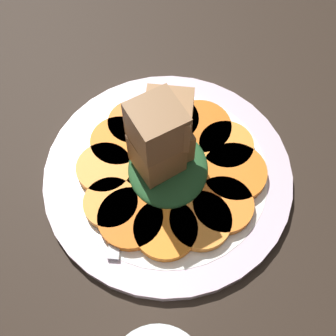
# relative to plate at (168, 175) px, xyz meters

# --- Properties ---
(table_slab) EXTENTS (1.20, 1.20, 0.02)m
(table_slab) POSITION_rel_plate_xyz_m (0.00, 0.00, -0.02)
(table_slab) COLOR black
(table_slab) RESTS_ON ground
(plate) EXTENTS (0.26, 0.26, 0.01)m
(plate) POSITION_rel_plate_xyz_m (0.00, 0.00, 0.00)
(plate) COLOR silver
(plate) RESTS_ON table_slab
(carrot_slice_0) EXTENTS (0.05, 0.05, 0.01)m
(carrot_slice_0) POSITION_rel_plate_xyz_m (0.04, -0.06, 0.01)
(carrot_slice_0) COLOR orange
(carrot_slice_0) RESTS_ON plate
(carrot_slice_1) EXTENTS (0.06, 0.06, 0.01)m
(carrot_slice_1) POSITION_rel_plate_xyz_m (0.05, -0.03, 0.01)
(carrot_slice_1) COLOR orange
(carrot_slice_1) RESTS_ON plate
(carrot_slice_2) EXTENTS (0.06, 0.06, 0.01)m
(carrot_slice_2) POSITION_rel_plate_xyz_m (0.06, -0.00, 0.01)
(carrot_slice_2) COLOR orange
(carrot_slice_2) RESTS_ON plate
(carrot_slice_3) EXTENTS (0.06, 0.06, 0.01)m
(carrot_slice_3) POSITION_rel_plate_xyz_m (0.05, 0.03, 0.01)
(carrot_slice_3) COLOR orange
(carrot_slice_3) RESTS_ON plate
(carrot_slice_4) EXTENTS (0.06, 0.06, 0.01)m
(carrot_slice_4) POSITION_rel_plate_xyz_m (0.04, 0.06, 0.01)
(carrot_slice_4) COLOR orange
(carrot_slice_4) RESTS_ON plate
(carrot_slice_5) EXTENTS (0.07, 0.07, 0.01)m
(carrot_slice_5) POSITION_rel_plate_xyz_m (0.00, 0.07, 0.01)
(carrot_slice_5) COLOR orange
(carrot_slice_5) RESTS_ON plate
(carrot_slice_6) EXTENTS (0.06, 0.06, 0.01)m
(carrot_slice_6) POSITION_rel_plate_xyz_m (-0.03, 0.06, 0.01)
(carrot_slice_6) COLOR orange
(carrot_slice_6) RESTS_ON plate
(carrot_slice_7) EXTENTS (0.07, 0.07, 0.01)m
(carrot_slice_7) POSITION_rel_plate_xyz_m (-0.05, 0.03, 0.01)
(carrot_slice_7) COLOR #D66114
(carrot_slice_7) RESTS_ON plate
(carrot_slice_8) EXTENTS (0.06, 0.06, 0.01)m
(carrot_slice_8) POSITION_rel_plate_xyz_m (-0.06, 0.00, 0.01)
(carrot_slice_8) COLOR orange
(carrot_slice_8) RESTS_ON plate
(carrot_slice_9) EXTENTS (0.06, 0.06, 0.01)m
(carrot_slice_9) POSITION_rel_plate_xyz_m (-0.06, -0.04, 0.01)
(carrot_slice_9) COLOR orange
(carrot_slice_9) RESTS_ON plate
(carrot_slice_10) EXTENTS (0.06, 0.06, 0.01)m
(carrot_slice_10) POSITION_rel_plate_xyz_m (-0.03, -0.05, 0.01)
(carrot_slice_10) COLOR orange
(carrot_slice_10) RESTS_ON plate
(carrot_slice_11) EXTENTS (0.06, 0.06, 0.01)m
(carrot_slice_11) POSITION_rel_plate_xyz_m (0.00, -0.07, 0.01)
(carrot_slice_11) COLOR #F99438
(carrot_slice_11) RESTS_ON plate
(center_pile) EXTENTS (0.09, 0.08, 0.11)m
(center_pile) POSITION_rel_plate_xyz_m (-0.00, -0.00, 0.05)
(center_pile) COLOR #235128
(center_pile) RESTS_ON plate
(fork) EXTENTS (0.18, 0.03, 0.00)m
(fork) POSITION_rel_plate_xyz_m (-0.00, -0.05, 0.01)
(fork) COLOR silver
(fork) RESTS_ON plate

